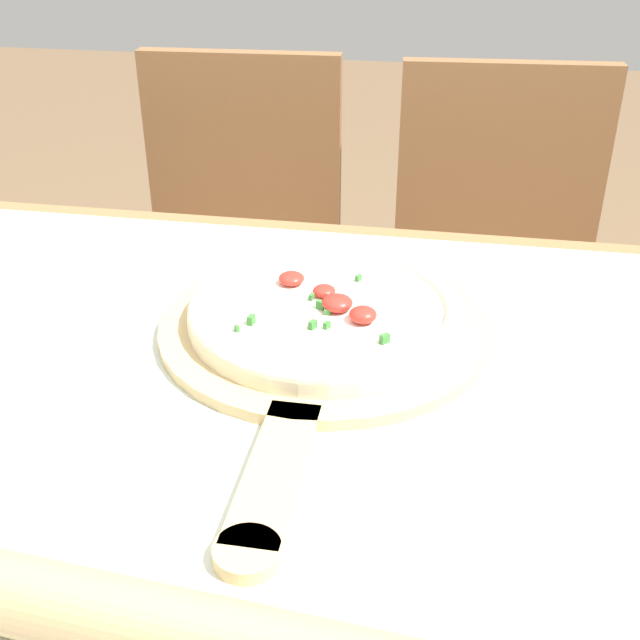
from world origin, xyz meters
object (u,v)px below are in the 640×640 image
chair_right (494,276)px  pizza (325,310)px  rolling_pin (149,625)px  chair_left (238,257)px  pizza_peel (322,336)px

chair_right → pizza: bearing=-111.4°
pizza → rolling_pin: rolling_pin is taller
pizza → chair_left: bearing=113.3°
pizza_peel → pizza: bearing=89.8°
chair_left → pizza_peel: bearing=-70.3°
rolling_pin → chair_right: (0.25, 1.07, -0.27)m
pizza_peel → rolling_pin: rolling_pin is taller
pizza → chair_right: (0.21, 0.66, -0.27)m
pizza → chair_right: 0.74m
rolling_pin → pizza: bearing=84.5°
chair_left → chair_right: same height
pizza_peel → pizza: 0.03m
pizza_peel → rolling_pin: bearing=-95.8°
pizza_peel → pizza: pizza is taller
chair_right → chair_left: bearing=176.1°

